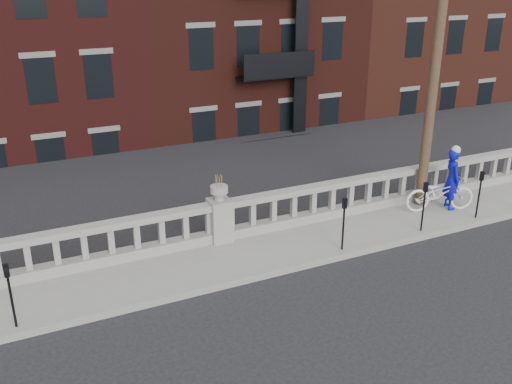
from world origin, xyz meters
The scene contains 12 objects.
ground centered at (0.00, 0.00, 0.00)m, with size 120.00×120.00×0.00m, color black.
sidewalk centered at (0.00, 3.00, 0.07)m, with size 32.00×2.20×0.15m, color gray.
balustrade centered at (0.00, 3.95, 0.64)m, with size 28.00×0.34×1.03m.
planter_pedestal centered at (0.00, 3.95, 0.83)m, with size 0.55×0.55×1.76m.
lower_level centered at (0.56, 23.04, 2.63)m, with size 80.00×44.00×20.80m.
utility_pole centered at (6.20, 3.60, 5.24)m, with size 1.60×0.28×10.00m.
parking_meter_a centered at (-5.01, 2.15, 1.00)m, with size 0.10×0.09×1.36m.
parking_meter_b centered at (2.51, 2.15, 1.00)m, with size 0.10×0.09×1.36m.
parking_meter_c centered at (4.99, 2.15, 1.00)m, with size 0.10×0.09×1.36m.
parking_meter_d centered at (6.94, 2.15, 1.00)m, with size 0.10×0.09×1.36m.
bicycle centered at (6.36, 3.00, 0.68)m, with size 0.70×2.00×1.05m, color white.
cyclist centered at (6.76, 3.01, 1.03)m, with size 0.64×0.42×1.76m, color #0B0CB2.
Camera 1 is at (-4.87, -8.26, 6.62)m, focal length 40.00 mm.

